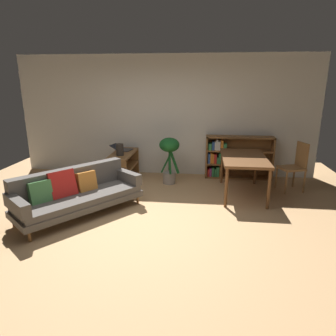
# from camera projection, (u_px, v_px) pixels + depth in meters

# --- Properties ---
(ground_plane) EXTENTS (8.16, 8.16, 0.00)m
(ground_plane) POSITION_uv_depth(u_px,v_px,m) (144.00, 223.00, 4.64)
(ground_plane) COLOR tan
(back_wall_panel) EXTENTS (6.80, 0.10, 2.70)m
(back_wall_panel) POSITION_uv_depth(u_px,v_px,m) (165.00, 116.00, 6.84)
(back_wall_panel) COLOR silver
(back_wall_panel) RESTS_ON ground_plane
(fabric_couch) EXTENTS (1.87, 2.06, 0.76)m
(fabric_couch) POSITION_uv_depth(u_px,v_px,m) (76.00, 192.00, 4.88)
(fabric_couch) COLOR brown
(fabric_couch) RESTS_ON ground_plane
(media_console) EXTENTS (0.44, 1.16, 0.63)m
(media_console) POSITION_uv_depth(u_px,v_px,m) (123.00, 167.00, 6.53)
(media_console) COLOR brown
(media_console) RESTS_ON ground_plane
(open_laptop) EXTENTS (0.50, 0.39, 0.12)m
(open_laptop) POSITION_uv_depth(u_px,v_px,m) (122.00, 149.00, 6.71)
(open_laptop) COLOR #333338
(open_laptop) RESTS_ON media_console
(desk_speaker) EXTENTS (0.15, 0.15, 0.24)m
(desk_speaker) POSITION_uv_depth(u_px,v_px,m) (120.00, 150.00, 6.20)
(desk_speaker) COLOR #2D2823
(desk_speaker) RESTS_ON media_console
(potted_floor_plant) EXTENTS (0.44, 0.42, 0.99)m
(potted_floor_plant) POSITION_uv_depth(u_px,v_px,m) (169.00, 154.00, 6.27)
(potted_floor_plant) COLOR #9E9389
(potted_floor_plant) RESTS_ON ground_plane
(dining_table) EXTENTS (0.81, 1.43, 0.75)m
(dining_table) POSITION_uv_depth(u_px,v_px,m) (244.00, 160.00, 5.63)
(dining_table) COLOR brown
(dining_table) RESTS_ON ground_plane
(dining_chair_near) EXTENTS (0.53, 0.50, 0.97)m
(dining_chair_near) POSITION_uv_depth(u_px,v_px,m) (295.00, 165.00, 5.89)
(dining_chair_near) COLOR olive
(dining_chair_near) RESTS_ON ground_plane
(bookshelf) EXTENTS (1.48, 0.30, 0.95)m
(bookshelf) POSITION_uv_depth(u_px,v_px,m) (233.00, 157.00, 6.75)
(bookshelf) COLOR brown
(bookshelf) RESTS_ON ground_plane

